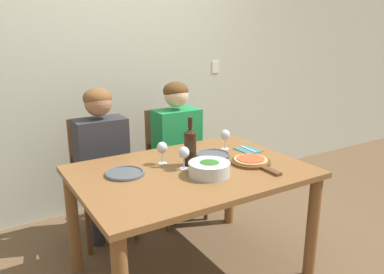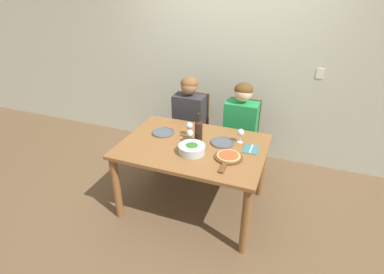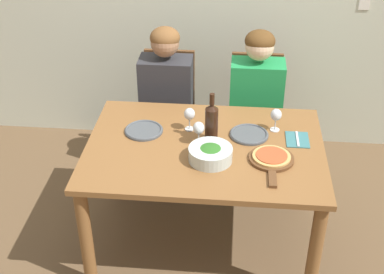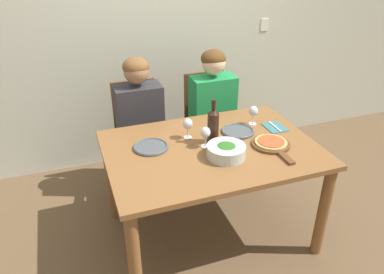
{
  "view_description": "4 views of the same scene",
  "coord_description": "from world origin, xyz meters",
  "px_view_note": "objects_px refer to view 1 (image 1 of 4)",
  "views": [
    {
      "loc": [
        -1.16,
        -1.91,
        1.61
      ],
      "look_at": [
        0.03,
        0.04,
        0.96
      ],
      "focal_mm": 35.0,
      "sensor_mm": 36.0,
      "label": 1
    },
    {
      "loc": [
        0.92,
        -2.44,
        2.25
      ],
      "look_at": [
        -0.0,
        -0.02,
        0.86
      ],
      "focal_mm": 28.0,
      "sensor_mm": 36.0,
      "label": 2
    },
    {
      "loc": [
        0.17,
        -2.69,
        2.54
      ],
      "look_at": [
        -0.08,
        -0.02,
        0.83
      ],
      "focal_mm": 50.0,
      "sensor_mm": 36.0,
      "label": 3
    },
    {
      "loc": [
        -0.87,
        -2.04,
        2.04
      ],
      "look_at": [
        -0.12,
        0.07,
        0.83
      ],
      "focal_mm": 35.0,
      "sensor_mm": 36.0,
      "label": 4
    }
  ],
  "objects_px": {
    "wine_glass_right": "(225,136)",
    "dinner_plate_left": "(125,173)",
    "chair_right": "(172,161)",
    "person_man": "(178,139)",
    "fork_on_napkin": "(248,150)",
    "wine_glass_left": "(162,149)",
    "broccoli_bowl": "(209,168)",
    "wine_bottle": "(190,146)",
    "dinner_plate_right": "(213,155)",
    "chair_left": "(99,175)",
    "pizza_on_board": "(252,161)",
    "person_woman": "(102,152)",
    "wine_glass_centre": "(184,154)"
  },
  "relations": [
    {
      "from": "wine_glass_right",
      "to": "wine_glass_centre",
      "type": "height_order",
      "value": "same"
    },
    {
      "from": "dinner_plate_left",
      "to": "fork_on_napkin",
      "type": "relative_size",
      "value": 1.35
    },
    {
      "from": "person_man",
      "to": "wine_glass_left",
      "type": "height_order",
      "value": "person_man"
    },
    {
      "from": "fork_on_napkin",
      "to": "chair_right",
      "type": "bearing_deg",
      "value": 108.14
    },
    {
      "from": "dinner_plate_left",
      "to": "person_man",
      "type": "bearing_deg",
      "value": 40.51
    },
    {
      "from": "person_woman",
      "to": "wine_bottle",
      "type": "bearing_deg",
      "value": -61.26
    },
    {
      "from": "fork_on_napkin",
      "to": "pizza_on_board",
      "type": "bearing_deg",
      "value": -125.07
    },
    {
      "from": "chair_right",
      "to": "broccoli_bowl",
      "type": "height_order",
      "value": "chair_right"
    },
    {
      "from": "chair_left",
      "to": "broccoli_bowl",
      "type": "height_order",
      "value": "chair_left"
    },
    {
      "from": "wine_bottle",
      "to": "dinner_plate_left",
      "type": "bearing_deg",
      "value": 171.39
    },
    {
      "from": "broccoli_bowl",
      "to": "wine_glass_centre",
      "type": "relative_size",
      "value": 1.7
    },
    {
      "from": "broccoli_bowl",
      "to": "dinner_plate_left",
      "type": "xyz_separation_m",
      "value": [
        -0.44,
        0.27,
        -0.03
      ]
    },
    {
      "from": "chair_right",
      "to": "dinner_plate_right",
      "type": "xyz_separation_m",
      "value": [
        -0.05,
        -0.71,
        0.27
      ]
    },
    {
      "from": "dinner_plate_right",
      "to": "dinner_plate_left",
      "type": "bearing_deg",
      "value": -178.98
    },
    {
      "from": "broccoli_bowl",
      "to": "fork_on_napkin",
      "type": "distance_m",
      "value": 0.58
    },
    {
      "from": "chair_left",
      "to": "person_man",
      "type": "relative_size",
      "value": 0.79
    },
    {
      "from": "wine_glass_right",
      "to": "dinner_plate_left",
      "type": "bearing_deg",
      "value": -173.71
    },
    {
      "from": "chair_left",
      "to": "fork_on_napkin",
      "type": "height_order",
      "value": "chair_left"
    },
    {
      "from": "person_man",
      "to": "fork_on_napkin",
      "type": "height_order",
      "value": "person_man"
    },
    {
      "from": "pizza_on_board",
      "to": "dinner_plate_left",
      "type": "bearing_deg",
      "value": 162.32
    },
    {
      "from": "chair_right",
      "to": "dinner_plate_right",
      "type": "bearing_deg",
      "value": -94.33
    },
    {
      "from": "chair_left",
      "to": "wine_bottle",
      "type": "relative_size",
      "value": 2.97
    },
    {
      "from": "person_woman",
      "to": "wine_glass_centre",
      "type": "xyz_separation_m",
      "value": [
        0.3,
        -0.72,
        0.14
      ]
    },
    {
      "from": "wine_bottle",
      "to": "fork_on_napkin",
      "type": "distance_m",
      "value": 0.55
    },
    {
      "from": "chair_right",
      "to": "wine_glass_right",
      "type": "relative_size",
      "value": 6.34
    },
    {
      "from": "person_woman",
      "to": "fork_on_napkin",
      "type": "bearing_deg",
      "value": -34.79
    },
    {
      "from": "chair_right",
      "to": "wine_glass_left",
      "type": "height_order",
      "value": "chair_right"
    },
    {
      "from": "wine_bottle",
      "to": "person_woman",
      "type": "bearing_deg",
      "value": 118.74
    },
    {
      "from": "dinner_plate_right",
      "to": "chair_right",
      "type": "bearing_deg",
      "value": 85.67
    },
    {
      "from": "person_man",
      "to": "chair_left",
      "type": "bearing_deg",
      "value": 169.95
    },
    {
      "from": "chair_left",
      "to": "wine_glass_right",
      "type": "distance_m",
      "value": 1.06
    },
    {
      "from": "person_man",
      "to": "dinner_plate_left",
      "type": "height_order",
      "value": "person_man"
    },
    {
      "from": "person_man",
      "to": "fork_on_napkin",
      "type": "relative_size",
      "value": 6.73
    },
    {
      "from": "chair_left",
      "to": "chair_right",
      "type": "distance_m",
      "value": 0.66
    },
    {
      "from": "person_woman",
      "to": "wine_bottle",
      "type": "distance_m",
      "value": 0.79
    },
    {
      "from": "wine_glass_right",
      "to": "person_woman",
      "type": "bearing_deg",
      "value": 145.78
    },
    {
      "from": "person_man",
      "to": "person_woman",
      "type": "bearing_deg",
      "value": 180.0
    },
    {
      "from": "dinner_plate_right",
      "to": "wine_glass_right",
      "type": "relative_size",
      "value": 1.6
    },
    {
      "from": "dinner_plate_right",
      "to": "wine_glass_centre",
      "type": "relative_size",
      "value": 1.6
    },
    {
      "from": "wine_glass_left",
      "to": "fork_on_napkin",
      "type": "xyz_separation_m",
      "value": [
        0.67,
        -0.07,
        -0.1
      ]
    },
    {
      "from": "chair_right",
      "to": "wine_bottle",
      "type": "distance_m",
      "value": 0.93
    },
    {
      "from": "dinner_plate_left",
      "to": "wine_glass_left",
      "type": "xyz_separation_m",
      "value": [
        0.28,
        0.05,
        0.1
      ]
    },
    {
      "from": "broccoli_bowl",
      "to": "dinner_plate_right",
      "type": "xyz_separation_m",
      "value": [
        0.22,
        0.29,
        -0.03
      ]
    },
    {
      "from": "wine_glass_centre",
      "to": "broccoli_bowl",
      "type": "bearing_deg",
      "value": -63.73
    },
    {
      "from": "wine_bottle",
      "to": "wine_glass_right",
      "type": "relative_size",
      "value": 2.13
    },
    {
      "from": "broccoli_bowl",
      "to": "wine_glass_right",
      "type": "bearing_deg",
      "value": 43.44
    },
    {
      "from": "chair_right",
      "to": "dinner_plate_left",
      "type": "distance_m",
      "value": 1.05
    },
    {
      "from": "dinner_plate_right",
      "to": "chair_left",
      "type": "bearing_deg",
      "value": 130.09
    },
    {
      "from": "dinner_plate_right",
      "to": "wine_bottle",
      "type": "bearing_deg",
      "value": -161.67
    },
    {
      "from": "person_woman",
      "to": "dinner_plate_left",
      "type": "relative_size",
      "value": 5.0
    }
  ]
}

